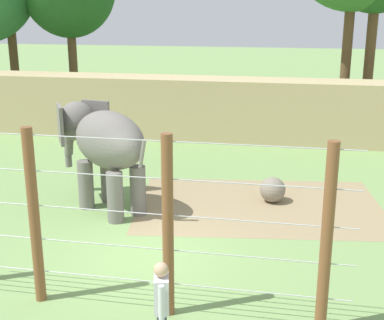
{
  "coord_description": "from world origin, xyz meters",
  "views": [
    {
      "loc": [
        3.04,
        -10.33,
        5.29
      ],
      "look_at": [
        0.52,
        2.73,
        1.4
      ],
      "focal_mm": 49.81,
      "sensor_mm": 36.0,
      "label": 1
    }
  ],
  "objects": [
    {
      "name": "elephant",
      "position": [
        -1.79,
        2.46,
        1.82
      ],
      "size": [
        3.29,
        2.82,
        2.75
      ],
      "color": "slate",
      "rests_on": "ground"
    },
    {
      "name": "ground_plane",
      "position": [
        0.0,
        0.0,
        0.0
      ],
      "size": [
        120.0,
        120.0,
        0.0
      ],
      "primitive_type": "plane",
      "color": "#759956"
    },
    {
      "name": "zookeeper",
      "position": [
        1.27,
        -3.52,
        0.93
      ],
      "size": [
        0.31,
        0.57,
        1.67
      ],
      "color": "#33384C",
      "rests_on": "ground"
    },
    {
      "name": "dirt_patch",
      "position": [
        2.27,
        3.42,
        0.0
      ],
      "size": [
        7.11,
        5.18,
        0.01
      ],
      "primitive_type": "cube",
      "rotation": [
        0.0,
        0.0,
        0.13
      ],
      "color": "#937F5B",
      "rests_on": "ground"
    },
    {
      "name": "cable_fence",
      "position": [
        -0.08,
        -2.21,
        1.66
      ],
      "size": [
        8.37,
        0.2,
        3.3
      ],
      "color": "brown",
      "rests_on": "ground"
    },
    {
      "name": "enrichment_ball",
      "position": [
        2.6,
        3.78,
        0.35
      ],
      "size": [
        0.71,
        0.71,
        0.71
      ],
      "primitive_type": "sphere",
      "color": "gray",
      "rests_on": "ground"
    },
    {
      "name": "embankment_wall",
      "position": [
        0.0,
        10.8,
        1.23
      ],
      "size": [
        36.0,
        1.8,
        2.46
      ],
      "primitive_type": "cube",
      "color": "tan",
      "rests_on": "ground"
    }
  ]
}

